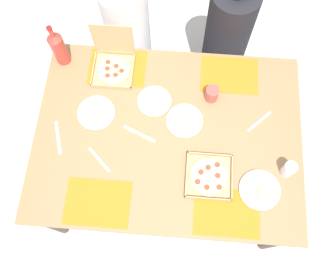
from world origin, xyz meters
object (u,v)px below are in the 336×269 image
at_px(plate_near_left, 260,190).
at_px(plate_far_left, 155,101).
at_px(soda_bottle, 59,47).
at_px(cup_red, 289,169).
at_px(cup_clear_left, 212,94).
at_px(plate_near_right, 96,113).
at_px(diner_right_seat, 226,40).
at_px(diner_left_seat, 129,35).
at_px(plate_far_right, 185,120).
at_px(pizza_box_corner_right, 113,64).
at_px(pizza_box_center, 209,177).

height_order(plate_near_left, plate_far_left, same).
bearing_deg(soda_bottle, plate_near_left, -31.42).
relative_size(plate_near_left, cup_red, 2.09).
bearing_deg(plate_far_left, soda_bottle, 157.04).
distance_m(cup_clear_left, cup_red, 0.62).
distance_m(plate_near_right, cup_clear_left, 0.71).
xyz_separation_m(cup_red, diner_right_seat, (-0.33, 1.01, -0.26)).
relative_size(soda_bottle, cup_red, 2.95).
height_order(soda_bottle, diner_right_seat, diner_right_seat).
height_order(soda_bottle, diner_left_seat, diner_left_seat).
bearing_deg(diner_right_seat, cup_clear_left, -100.83).
height_order(plate_near_right, cup_clear_left, cup_clear_left).
bearing_deg(plate_far_right, soda_bottle, 155.11).
bearing_deg(plate_far_left, plate_near_left, -38.33).
height_order(plate_near_right, cup_red, cup_red).
height_order(pizza_box_corner_right, diner_left_seat, diner_left_seat).
xyz_separation_m(plate_far_right, soda_bottle, (-0.79, 0.37, 0.12)).
height_order(cup_clear_left, diner_left_seat, diner_left_seat).
distance_m(plate_near_left, diner_right_seat, 1.17).
distance_m(diner_left_seat, diner_right_seat, 0.71).
bearing_deg(cup_red, soda_bottle, 155.33).
bearing_deg(soda_bottle, plate_far_right, -24.89).
height_order(pizza_box_center, plate_far_right, pizza_box_center).
bearing_deg(plate_far_right, plate_near_left, -41.18).
relative_size(soda_bottle, diner_left_seat, 0.27).
xyz_separation_m(pizza_box_center, cup_red, (0.43, 0.06, 0.04)).
height_order(plate_near_left, cup_red, cup_red).
distance_m(plate_near_right, diner_left_seat, 0.78).
bearing_deg(soda_bottle, cup_red, -24.67).
bearing_deg(diner_left_seat, plate_far_right, -59.10).
xyz_separation_m(pizza_box_corner_right, diner_right_seat, (0.73, 0.41, -0.25)).
xyz_separation_m(soda_bottle, diner_left_seat, (0.35, 0.38, -0.35)).
height_order(plate_near_right, plate_far_left, same).
height_order(pizza_box_center, cup_red, cup_red).
bearing_deg(plate_far_left, cup_clear_left, 9.47).
bearing_deg(diner_right_seat, soda_bottle, -160.32).
bearing_deg(plate_far_left, diner_right_seat, 54.56).
bearing_deg(pizza_box_corner_right, plate_far_left, -38.61).
distance_m(soda_bottle, diner_left_seat, 0.62).
xyz_separation_m(plate_near_right, soda_bottle, (-0.26, 0.36, 0.12)).
bearing_deg(cup_clear_left, pizza_box_center, -89.47).
distance_m(plate_far_left, soda_bottle, 0.67).
bearing_deg(soda_bottle, diner_left_seat, 47.42).
distance_m(pizza_box_center, diner_left_seat, 1.26).
relative_size(pizza_box_center, soda_bottle, 0.80).
relative_size(pizza_box_corner_right, soda_bottle, 0.89).
relative_size(pizza_box_corner_right, diner_left_seat, 0.24).
height_order(plate_far_right, cup_red, cup_red).
xyz_separation_m(cup_red, diner_left_seat, (-1.04, 1.01, -0.27)).
bearing_deg(plate_far_left, cup_red, -25.97).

